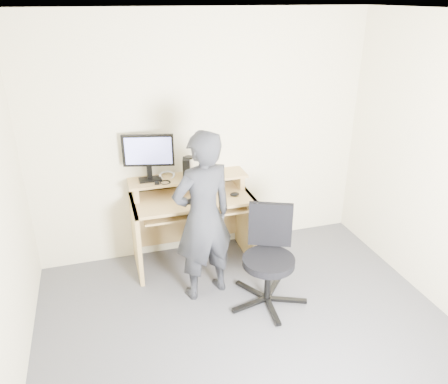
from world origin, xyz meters
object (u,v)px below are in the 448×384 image
desk (191,212)px  monitor (148,153)px  office_chair (269,253)px  person (203,217)px

desk → monitor: 0.75m
monitor → office_chair: bearing=-34.0°
office_chair → person: person is taller
person → desk: bearing=-107.0°
desk → monitor: bearing=166.8°
desk → office_chair: office_chair is taller
desk → monitor: monitor is taller
monitor → office_chair: (0.90, -0.97, -0.71)m
desk → office_chair: (0.52, -0.88, -0.06)m
person → office_chair: bearing=139.9°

